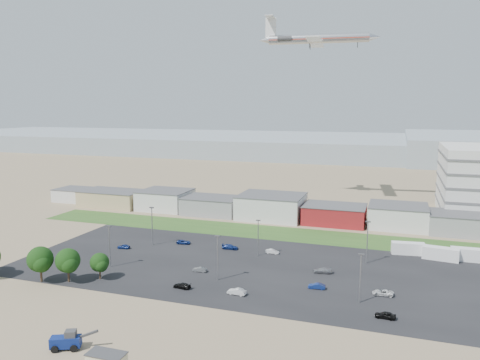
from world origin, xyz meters
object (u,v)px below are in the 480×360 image
at_px(parked_car_12, 322,270).
at_px(airliner, 318,39).
at_px(parked_car_6, 230,247).
at_px(parked_car_11, 272,251).
at_px(parked_car_2, 385,315).
at_px(parked_car_5, 124,246).
at_px(parked_car_0, 383,293).
at_px(parked_car_9, 184,242).
at_px(parked_car_3, 182,286).
at_px(parked_car_13, 237,292).
at_px(box_trailer_a, 408,248).
at_px(parked_car_1, 317,286).
at_px(telehandler, 66,340).
at_px(parked_car_4, 200,269).

bearing_deg(parked_car_12, airliner, -176.63).
height_order(parked_car_6, parked_car_11, parked_car_6).
relative_size(parked_car_2, parked_car_5, 1.09).
distance_m(parked_car_0, parked_car_9, 58.40).
height_order(parked_car_3, parked_car_9, parked_car_3).
bearing_deg(parked_car_13, airliner, -174.74).
distance_m(box_trailer_a, parked_car_12, 28.86).
xyz_separation_m(parked_car_2, parked_car_5, (-69.33, 21.68, -0.05)).
distance_m(parked_car_1, parked_car_2, 17.51).
bearing_deg(box_trailer_a, parked_car_11, -169.36).
bearing_deg(telehandler, parked_car_4, 57.14).
relative_size(telehandler, box_trailer_a, 0.90).
relative_size(airliner, parked_car_2, 12.37).
height_order(parked_car_2, parked_car_11, parked_car_2).
distance_m(box_trailer_a, parked_car_4, 55.44).
distance_m(parked_car_1, parked_car_4, 27.91).
distance_m(airliner, parked_car_2, 123.31).
bearing_deg(box_trailer_a, parked_car_3, -146.13).
xyz_separation_m(telehandler, parked_car_9, (-7.57, 59.04, -1.02)).
distance_m(parked_car_5, parked_car_11, 40.76).
relative_size(parked_car_9, parked_car_13, 1.00).
xyz_separation_m(box_trailer_a, parked_car_5, (-73.77, -19.96, -0.98)).
bearing_deg(parked_car_2, parked_car_3, -88.31).
height_order(parked_car_1, parked_car_6, parked_car_6).
distance_m(parked_car_5, parked_car_9, 16.53).
relative_size(parked_car_0, parked_car_4, 1.27).
bearing_deg(parked_car_6, parked_car_9, 85.00).
bearing_deg(telehandler, parked_car_2, 5.87).
bearing_deg(parked_car_0, box_trailer_a, 169.66).
bearing_deg(parked_car_0, parked_car_13, -72.57).
relative_size(parked_car_1, parked_car_2, 0.97).
bearing_deg(parked_car_13, parked_car_1, 123.72).
height_order(parked_car_1, parked_car_5, parked_car_1).
relative_size(airliner, parked_car_11, 13.05).
height_order(telehandler, parked_car_13, telehandler).
relative_size(parked_car_0, parked_car_2, 1.13).
distance_m(airliner, parked_car_0, 114.32).
height_order(box_trailer_a, parked_car_2, box_trailer_a).
height_order(parked_car_0, parked_car_13, parked_car_13).
xyz_separation_m(parked_car_2, parked_car_12, (-14.71, 20.07, -0.02)).
bearing_deg(parked_car_3, parked_car_12, 131.20).
relative_size(telehandler, parked_car_0, 1.77).
xyz_separation_m(parked_car_1, parked_car_5, (-55.02, 11.59, -0.01)).
relative_size(parked_car_1, parked_car_9, 0.93).
height_order(box_trailer_a, parked_car_13, box_trailer_a).
height_order(parked_car_0, parked_car_12, parked_car_12).
distance_m(parked_car_0, parked_car_6, 45.18).
distance_m(parked_car_9, parked_car_11, 26.12).
xyz_separation_m(parked_car_3, parked_car_9, (-13.97, 29.89, -0.03)).
relative_size(parked_car_5, parked_car_13, 0.87).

